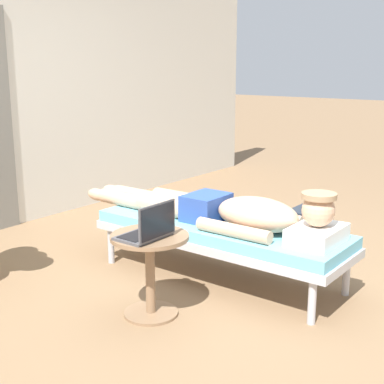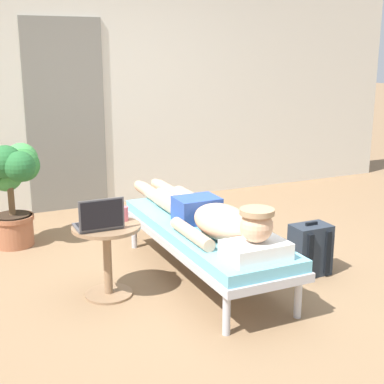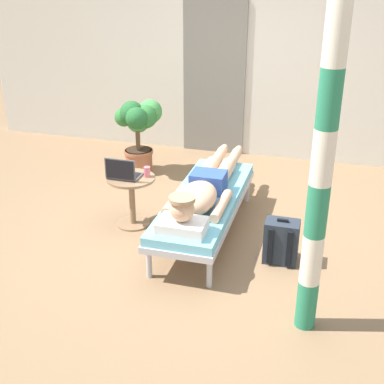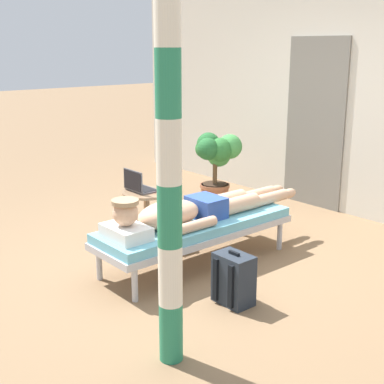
{
  "view_description": "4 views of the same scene",
  "coord_description": "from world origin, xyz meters",
  "px_view_note": "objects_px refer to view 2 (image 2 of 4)",
  "views": [
    {
      "loc": [
        -3.07,
        -2.06,
        1.54
      ],
      "look_at": [
        0.07,
        0.34,
        0.6
      ],
      "focal_mm": 50.99,
      "sensor_mm": 36.0,
      "label": 1
    },
    {
      "loc": [
        -1.72,
        -3.49,
        1.71
      ],
      "look_at": [
        -0.04,
        0.11,
        0.68
      ],
      "focal_mm": 51.44,
      "sensor_mm": 36.0,
      "label": 2
    },
    {
      "loc": [
        1.16,
        -4.33,
        2.55
      ],
      "look_at": [
        -0.04,
        -0.12,
        0.53
      ],
      "focal_mm": 48.78,
      "sensor_mm": 36.0,
      "label": 3
    },
    {
      "loc": [
        3.49,
        -2.92,
        1.93
      ],
      "look_at": [
        -0.13,
        0.15,
        0.63
      ],
      "focal_mm": 49.94,
      "sensor_mm": 36.0,
      "label": 4
    }
  ],
  "objects_px": {
    "drink_glass": "(124,214)",
    "laptop": "(99,221)",
    "person_reclining": "(208,216)",
    "backpack": "(310,250)",
    "potted_plant": "(13,181)",
    "side_table": "(107,248)",
    "lounge_chair": "(204,235)"
  },
  "relations": [
    {
      "from": "person_reclining",
      "to": "backpack",
      "type": "xyz_separation_m",
      "value": [
        0.78,
        -0.21,
        -0.32
      ]
    },
    {
      "from": "drink_glass",
      "to": "laptop",
      "type": "bearing_deg",
      "value": -152.34
    },
    {
      "from": "backpack",
      "to": "laptop",
      "type": "bearing_deg",
      "value": 171.68
    },
    {
      "from": "person_reclining",
      "to": "laptop",
      "type": "distance_m",
      "value": 0.82
    },
    {
      "from": "side_table",
      "to": "drink_glass",
      "type": "xyz_separation_m",
      "value": [
        0.15,
        0.06,
        0.22
      ]
    },
    {
      "from": "person_reclining",
      "to": "backpack",
      "type": "bearing_deg",
      "value": -15.03
    },
    {
      "from": "laptop",
      "to": "side_table",
      "type": "bearing_deg",
      "value": 40.52
    },
    {
      "from": "side_table",
      "to": "potted_plant",
      "type": "xyz_separation_m",
      "value": [
        -0.44,
        1.36,
        0.24
      ]
    },
    {
      "from": "laptop",
      "to": "potted_plant",
      "type": "bearing_deg",
      "value": 105.06
    },
    {
      "from": "lounge_chair",
      "to": "laptop",
      "type": "height_order",
      "value": "laptop"
    },
    {
      "from": "laptop",
      "to": "potted_plant",
      "type": "xyz_separation_m",
      "value": [
        -0.38,
        1.41,
        0.01
      ]
    },
    {
      "from": "laptop",
      "to": "lounge_chair",
      "type": "bearing_deg",
      "value": 3.46
    },
    {
      "from": "drink_glass",
      "to": "potted_plant",
      "type": "distance_m",
      "value": 1.42
    },
    {
      "from": "person_reclining",
      "to": "potted_plant",
      "type": "relative_size",
      "value": 2.34
    },
    {
      "from": "laptop",
      "to": "potted_plant",
      "type": "height_order",
      "value": "potted_plant"
    },
    {
      "from": "person_reclining",
      "to": "laptop",
      "type": "relative_size",
      "value": 7.0
    },
    {
      "from": "lounge_chair",
      "to": "backpack",
      "type": "xyz_separation_m",
      "value": [
        0.78,
        -0.28,
        -0.15
      ]
    },
    {
      "from": "laptop",
      "to": "drink_glass",
      "type": "distance_m",
      "value": 0.24
    },
    {
      "from": "person_reclining",
      "to": "side_table",
      "type": "bearing_deg",
      "value": 174.32
    },
    {
      "from": "laptop",
      "to": "backpack",
      "type": "relative_size",
      "value": 0.73
    },
    {
      "from": "lounge_chair",
      "to": "potted_plant",
      "type": "distance_m",
      "value": 1.83
    },
    {
      "from": "person_reclining",
      "to": "backpack",
      "type": "height_order",
      "value": "person_reclining"
    },
    {
      "from": "potted_plant",
      "to": "backpack",
      "type": "bearing_deg",
      "value": -39.67
    },
    {
      "from": "lounge_chair",
      "to": "drink_glass",
      "type": "relative_size",
      "value": 18.42
    },
    {
      "from": "lounge_chair",
      "to": "laptop",
      "type": "relative_size",
      "value": 6.15
    },
    {
      "from": "drink_glass",
      "to": "side_table",
      "type": "bearing_deg",
      "value": -158.6
    },
    {
      "from": "person_reclining",
      "to": "drink_glass",
      "type": "distance_m",
      "value": 0.63
    },
    {
      "from": "side_table",
      "to": "backpack",
      "type": "height_order",
      "value": "side_table"
    },
    {
      "from": "potted_plant",
      "to": "side_table",
      "type": "bearing_deg",
      "value": -72.07
    },
    {
      "from": "side_table",
      "to": "laptop",
      "type": "height_order",
      "value": "laptop"
    },
    {
      "from": "potted_plant",
      "to": "laptop",
      "type": "bearing_deg",
      "value": -74.94
    },
    {
      "from": "lounge_chair",
      "to": "potted_plant",
      "type": "bearing_deg",
      "value": 131.4
    }
  ]
}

